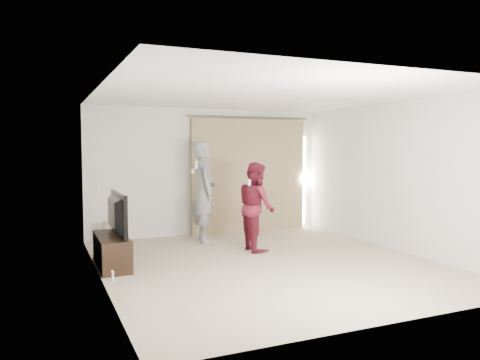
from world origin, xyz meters
The scene contains 10 objects.
floor centered at (0.00, 0.00, 0.00)m, with size 5.50×5.50×0.00m, color #C4AB93.
wall_back centered at (0.00, 2.75, 1.30)m, with size 5.00×0.04×2.60m, color silver.
wall_left centered at (-2.50, 0.00, 1.30)m, with size 0.04×5.50×2.60m.
ceiling centered at (0.00, 0.00, 2.60)m, with size 5.00×5.50×0.01m, color white.
curtain centered at (0.91, 2.68, 1.20)m, with size 2.80×0.11×2.46m.
tv_console centered at (-2.27, 0.75, 0.24)m, with size 0.43×1.23×0.47m, color black.
tv centered at (-2.27, 0.75, 0.80)m, with size 1.13×0.15×0.65m, color black.
scratching_post centered at (-2.10, 2.40, 0.18)m, with size 0.33×0.33×0.44m.
person_man centered at (-0.37, 2.00, 0.96)m, with size 0.55×0.76×1.93m.
person_woman centered at (0.23, 0.92, 0.77)m, with size 0.62×0.78×1.55m.
Camera 1 is at (-3.24, -6.42, 1.80)m, focal length 35.00 mm.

